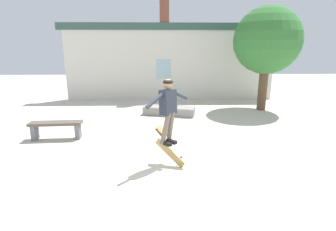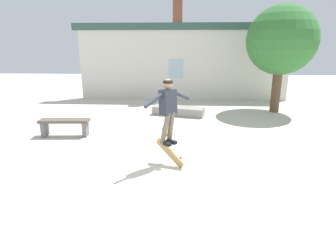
# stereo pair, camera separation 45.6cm
# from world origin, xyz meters

# --- Properties ---
(ground_plane) EXTENTS (40.00, 40.00, 0.00)m
(ground_plane) POSITION_xyz_m (0.00, 0.00, 0.00)
(ground_plane) COLOR beige
(building_backdrop) EXTENTS (10.62, 0.52, 4.98)m
(building_backdrop) POSITION_xyz_m (-0.00, 8.24, 1.92)
(building_backdrop) COLOR beige
(building_backdrop) RESTS_ON ground_plane
(tree_right) EXTENTS (2.64, 2.64, 4.14)m
(tree_right) POSITION_xyz_m (3.75, 5.85, 2.80)
(tree_right) COLOR brown
(tree_right) RESTS_ON ground_plane
(park_bench) EXTENTS (1.47, 0.46, 0.51)m
(park_bench) POSITION_xyz_m (-3.50, 2.44, 0.36)
(park_bench) COLOR brown
(park_bench) RESTS_ON ground_plane
(skate_ledge) EXTENTS (2.06, 1.04, 0.33)m
(skate_ledge) POSITION_xyz_m (-0.16, 5.07, 0.17)
(skate_ledge) COLOR gray
(skate_ledge) RESTS_ON ground_plane
(skater) EXTENTS (0.95, 1.00, 1.45)m
(skater) POSITION_xyz_m (-0.33, 0.69, 1.36)
(skater) COLOR #282D38
(skateboard_flipping) EXTENTS (0.66, 0.49, 0.64)m
(skateboard_flipping) POSITION_xyz_m (-0.29, 0.63, 0.30)
(skateboard_flipping) COLOR #AD894C
(skateboard_resting) EXTENTS (0.39, 0.84, 0.08)m
(skateboard_resting) POSITION_xyz_m (-0.47, 2.97, 0.07)
(skateboard_resting) COLOR #AD894C
(skateboard_resting) RESTS_ON ground_plane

